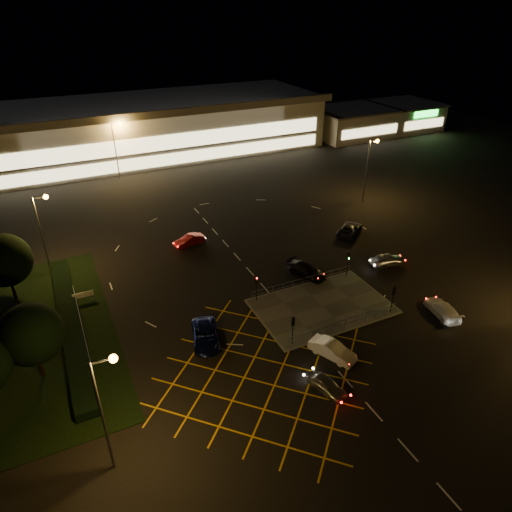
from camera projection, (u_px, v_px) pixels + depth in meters
name	position (u px, v px, depth m)	size (l,w,h in m)	color
ground	(297.00, 302.00, 50.34)	(180.00, 180.00, 0.00)	black
pedestrian_island	(322.00, 306.00, 49.49)	(14.00, 9.00, 0.12)	#4C4944
grass_verge	(18.00, 341.00, 44.56)	(18.00, 30.00, 0.08)	black
hedge	(71.00, 323.00, 46.20)	(2.00, 26.00, 1.00)	black
supermarket	(151.00, 126.00, 96.19)	(72.00, 26.50, 10.50)	beige
retail_unit_a	(352.00, 122.00, 108.16)	(18.80, 14.80, 6.35)	beige
retail_unit_b	(405.00, 115.00, 114.12)	(14.80, 14.80, 6.35)	beige
streetlight_sw	(106.00, 400.00, 29.63)	(1.78, 0.56, 10.03)	slate
streetlight_nw	(43.00, 224.00, 52.36)	(1.78, 0.56, 10.03)	slate
streetlight_ne	(370.00, 162.00, 71.85)	(1.78, 0.56, 10.03)	slate
streetlight_far_left	(117.00, 143.00, 81.07)	(1.78, 0.56, 10.03)	slate
streetlight_far_right	(305.00, 118.00, 97.57)	(1.78, 0.56, 10.03)	slate
signal_sw	(293.00, 325.00, 42.98)	(0.28, 0.30, 3.15)	black
signal_se	(393.00, 294.00, 47.46)	(0.28, 0.30, 3.15)	black
signal_nw	(256.00, 283.00, 49.23)	(0.28, 0.30, 3.15)	black
signal_ne	(348.00, 259.00, 53.71)	(0.28, 0.30, 3.15)	black
tree_c	(4.00, 260.00, 48.38)	(5.76, 5.76, 7.84)	black
tree_e	(31.00, 334.00, 38.32)	(5.40, 5.40, 7.35)	black
car_near_silver	(327.00, 385.00, 38.73)	(1.51, 3.75, 1.28)	#ABAEB2
car_queue_white	(332.00, 350.00, 42.39)	(1.58, 4.54, 1.50)	white
car_left_blue	(205.00, 335.00, 44.25)	(2.49, 5.40, 1.50)	#0C1548
car_far_dkgrey	(306.00, 270.00, 54.70)	(2.07, 5.09, 1.48)	black
car_right_silver	(388.00, 260.00, 56.83)	(1.78, 4.43, 1.51)	#A1A3A8
car_circ_red	(189.00, 240.00, 61.39)	(1.49, 4.27, 1.41)	#9D0F0B
car_east_grey	(350.00, 229.00, 64.27)	(2.50, 5.43, 1.51)	black
car_approach_white	(443.00, 309.00, 48.00)	(1.96, 4.81, 1.40)	#BEBEBE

